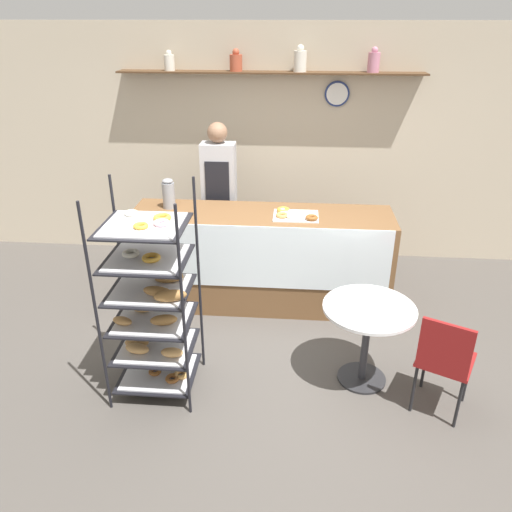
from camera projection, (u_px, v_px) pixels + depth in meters
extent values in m
plane|color=#4C4742|center=(253.00, 359.00, 4.42)|extent=(14.00, 14.00, 0.00)
cube|color=beige|center=(270.00, 147.00, 5.87)|extent=(10.00, 0.06, 2.70)
cube|color=#4C331E|center=(270.00, 72.00, 5.37)|extent=(3.33, 0.24, 0.02)
cylinder|color=silver|center=(169.00, 63.00, 5.42)|extent=(0.11, 0.11, 0.16)
sphere|color=silver|center=(169.00, 53.00, 5.37)|extent=(0.06, 0.06, 0.06)
cylinder|color=#B24C33|center=(236.00, 63.00, 5.36)|extent=(0.14, 0.14, 0.17)
sphere|color=#B24C33|center=(236.00, 52.00, 5.31)|extent=(0.07, 0.07, 0.07)
cylinder|color=silver|center=(300.00, 61.00, 5.30)|extent=(0.14, 0.14, 0.21)
sphere|color=silver|center=(301.00, 48.00, 5.24)|extent=(0.08, 0.08, 0.08)
cylinder|color=#CC7F99|center=(374.00, 62.00, 5.24)|extent=(0.12, 0.12, 0.20)
sphere|color=#CC7F99|center=(375.00, 50.00, 5.19)|extent=(0.07, 0.07, 0.07)
cylinder|color=navy|center=(337.00, 94.00, 5.51)|extent=(0.27, 0.03, 0.27)
cylinder|color=white|center=(337.00, 94.00, 5.49)|extent=(0.23, 0.00, 0.23)
cube|color=brown|center=(261.00, 259.00, 5.10)|extent=(2.58, 0.67, 1.00)
cube|color=silver|center=(259.00, 258.00, 4.72)|extent=(2.48, 0.01, 0.64)
cylinder|color=black|center=(96.00, 315.00, 3.51)|extent=(0.02, 0.02, 1.69)
cylinder|color=black|center=(184.00, 319.00, 3.47)|extent=(0.02, 0.02, 1.69)
cylinder|color=black|center=(123.00, 276.00, 4.03)|extent=(0.02, 0.02, 1.69)
cylinder|color=black|center=(199.00, 279.00, 3.98)|extent=(0.02, 0.02, 1.69)
cube|color=black|center=(159.00, 373.00, 4.07)|extent=(0.60, 0.56, 0.01)
cube|color=silver|center=(159.00, 372.00, 4.06)|extent=(0.53, 0.49, 0.01)
torus|color=brown|center=(155.00, 371.00, 4.03)|extent=(0.10, 0.10, 0.03)
torus|color=brown|center=(172.00, 378.00, 3.95)|extent=(0.11, 0.11, 0.03)
torus|color=tan|center=(181.00, 374.00, 3.99)|extent=(0.12, 0.12, 0.04)
torus|color=silver|center=(174.00, 365.00, 4.10)|extent=(0.13, 0.13, 0.04)
torus|color=#EAB2C1|center=(179.00, 363.00, 4.12)|extent=(0.13, 0.13, 0.04)
cube|color=black|center=(156.00, 347.00, 3.95)|extent=(0.60, 0.56, 0.01)
cube|color=silver|center=(156.00, 346.00, 3.95)|extent=(0.53, 0.49, 0.01)
ellipsoid|color=tan|center=(172.00, 352.00, 3.80)|extent=(0.17, 0.09, 0.08)
ellipsoid|color=#B27F47|center=(137.00, 343.00, 3.91)|extent=(0.19, 0.11, 0.07)
ellipsoid|color=tan|center=(137.00, 349.00, 3.84)|extent=(0.21, 0.13, 0.08)
ellipsoid|color=olive|center=(148.00, 331.00, 4.06)|extent=(0.19, 0.10, 0.07)
cube|color=black|center=(153.00, 319.00, 3.84)|extent=(0.60, 0.56, 0.01)
cube|color=silver|center=(153.00, 318.00, 3.83)|extent=(0.53, 0.49, 0.01)
ellipsoid|color=olive|center=(164.00, 320.00, 3.72)|extent=(0.21, 0.12, 0.09)
ellipsoid|color=#B27F47|center=(122.00, 321.00, 3.73)|extent=(0.17, 0.12, 0.06)
ellipsoid|color=tan|center=(141.00, 308.00, 3.90)|extent=(0.17, 0.10, 0.06)
cube|color=black|center=(150.00, 290.00, 3.73)|extent=(0.60, 0.56, 0.01)
cube|color=silver|center=(150.00, 289.00, 3.72)|extent=(0.53, 0.49, 0.01)
ellipsoid|color=olive|center=(170.00, 296.00, 3.53)|extent=(0.25, 0.14, 0.09)
ellipsoid|color=olive|center=(169.00, 278.00, 3.79)|extent=(0.23, 0.15, 0.07)
ellipsoid|color=olive|center=(158.00, 292.00, 3.59)|extent=(0.24, 0.13, 0.08)
ellipsoid|color=olive|center=(168.00, 274.00, 3.85)|extent=(0.24, 0.10, 0.07)
cube|color=black|center=(147.00, 259.00, 3.61)|extent=(0.60, 0.56, 0.01)
cube|color=silver|center=(147.00, 258.00, 3.61)|extent=(0.53, 0.49, 0.01)
torus|color=silver|center=(131.00, 253.00, 3.62)|extent=(0.13, 0.13, 0.03)
torus|color=gold|center=(151.00, 258.00, 3.55)|extent=(0.13, 0.13, 0.04)
cube|color=black|center=(143.00, 226.00, 3.50)|extent=(0.60, 0.56, 0.01)
cube|color=silver|center=(143.00, 225.00, 3.49)|extent=(0.53, 0.49, 0.01)
torus|color=gold|center=(162.00, 217.00, 3.56)|extent=(0.13, 0.13, 0.03)
torus|color=silver|center=(131.00, 213.00, 3.64)|extent=(0.10, 0.10, 0.03)
torus|color=gold|center=(141.00, 226.00, 3.42)|extent=(0.11, 0.11, 0.03)
torus|color=#EAB2C1|center=(161.00, 223.00, 3.47)|extent=(0.11, 0.11, 0.03)
cube|color=#282833|center=(221.00, 239.00, 5.68)|extent=(0.22, 0.19, 0.90)
cube|color=#B2B2B7|center=(219.00, 173.00, 5.34)|extent=(0.36, 0.22, 0.64)
cube|color=black|center=(217.00, 187.00, 5.29)|extent=(0.25, 0.01, 0.54)
sphere|color=#8C664C|center=(217.00, 132.00, 5.15)|extent=(0.21, 0.21, 0.21)
cylinder|color=#262628|center=(361.00, 378.00, 4.18)|extent=(0.40, 0.40, 0.02)
cylinder|color=#333338|center=(365.00, 344.00, 4.03)|extent=(0.06, 0.06, 0.66)
cylinder|color=white|center=(369.00, 308.00, 3.88)|extent=(0.73, 0.73, 0.02)
cylinder|color=black|center=(467.00, 379.00, 3.85)|extent=(0.02, 0.02, 0.43)
cylinder|color=black|center=(425.00, 365.00, 4.00)|extent=(0.02, 0.02, 0.43)
cylinder|color=black|center=(458.00, 404.00, 3.60)|extent=(0.02, 0.02, 0.43)
cylinder|color=black|center=(414.00, 389.00, 3.75)|extent=(0.02, 0.02, 0.43)
cube|color=maroon|center=(446.00, 360.00, 3.70)|extent=(0.51, 0.51, 0.03)
cube|color=maroon|center=(445.00, 348.00, 3.48)|extent=(0.34, 0.19, 0.40)
cylinder|color=gray|center=(169.00, 195.00, 4.97)|extent=(0.12, 0.12, 0.26)
ellipsoid|color=gray|center=(168.00, 181.00, 4.90)|extent=(0.11, 0.11, 0.05)
cube|color=silver|center=(296.00, 216.00, 4.80)|extent=(0.43, 0.32, 0.01)
torus|color=silver|center=(293.00, 216.00, 4.74)|extent=(0.12, 0.12, 0.03)
torus|color=tan|center=(282.00, 215.00, 4.76)|extent=(0.12, 0.12, 0.03)
torus|color=gold|center=(283.00, 210.00, 4.88)|extent=(0.13, 0.13, 0.04)
torus|color=silver|center=(285.00, 211.00, 4.86)|extent=(0.13, 0.13, 0.03)
torus|color=brown|center=(312.00, 218.00, 4.70)|extent=(0.12, 0.12, 0.04)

